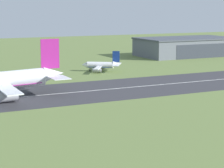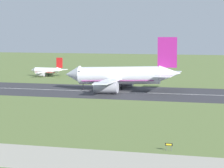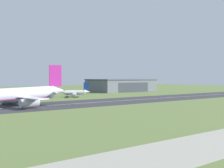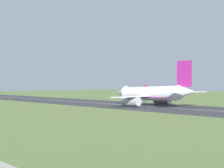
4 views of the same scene
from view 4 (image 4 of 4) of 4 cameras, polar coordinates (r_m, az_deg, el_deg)
The scene contains 3 objects.
ground_plane at distance 68.06m, azimuth -0.47°, elevation -8.54°, with size 720.49×720.49×0.00m, color olive.
airplane_landing at distance 142.78m, azimuth 7.18°, elevation -1.82°, with size 43.71×44.67×19.74m.
airplane_parked_west at distance 212.68m, azimuth 4.86°, elevation -1.95°, with size 17.70×18.97×9.15m.
Camera 4 is at (48.41, 14.79, 10.18)m, focal length 50.00 mm.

